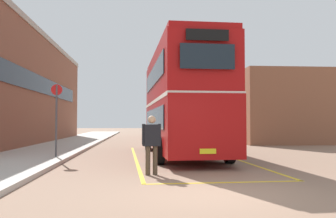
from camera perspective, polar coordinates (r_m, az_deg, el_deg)
name	(u,v)px	position (r m, az deg, el deg)	size (l,w,h in m)	color
ground_plane	(167,147)	(22.11, -0.17, -6.03)	(135.60, 135.60, 0.00)	#846651
sidewalk_left	(66,144)	(24.90, -15.76, -5.35)	(4.00, 57.60, 0.14)	#B2ADA3
brick_building_left	(3,89)	(27.70, -24.49, 2.82)	(6.18, 24.61, 7.59)	brown
depot_building_right	(263,109)	(31.22, 14.71, -0.02)	(6.28, 12.83, 5.21)	brown
double_decker_bus	(181,101)	(16.67, 2.04, 1.31)	(3.19, 10.84, 4.75)	black
single_deck_bus	(177,121)	(36.92, 1.38, -1.88)	(3.24, 8.70, 3.02)	black
pedestrian_boarding	(152,140)	(10.60, -2.60, -4.96)	(0.56, 0.35, 1.73)	#473828
bus_stop_sign	(56,113)	(15.35, -17.12, -0.67)	(0.43, 0.15, 2.93)	#4C4C51
bay_marking_yellow	(188,160)	(14.76, 3.08, -8.01)	(4.76, 12.91, 0.01)	gold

